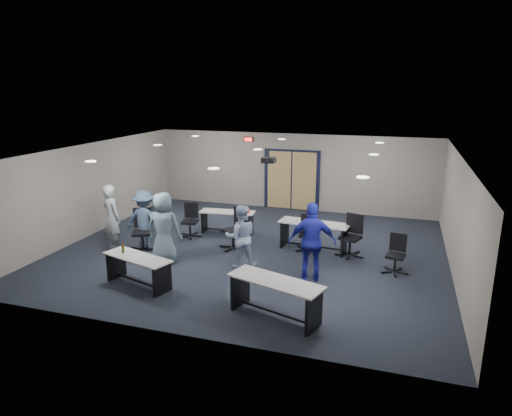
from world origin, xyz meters
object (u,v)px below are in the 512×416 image
(chair_back_d, at_px, (350,236))
(person_navy, at_px, (312,242))
(chair_back_a, at_px, (190,221))
(person_lightblue, at_px, (241,237))
(chair_back_c, at_px, (307,233))
(chair_loose_left, at_px, (142,231))
(chair_back_b, at_px, (233,229))
(person_back, at_px, (145,220))
(table_front_right, at_px, (275,292))
(chair_loose_right, at_px, (396,254))
(table_back_right, at_px, (314,231))
(person_gray, at_px, (112,218))
(person_plaid, at_px, (164,228))
(table_front_left, at_px, (138,265))
(table_back_left, at_px, (228,218))

(chair_back_d, height_order, person_navy, person_navy)
(chair_back_a, distance_m, person_lightblue, 2.81)
(chair_back_c, relative_size, chair_loose_left, 0.84)
(person_lightblue, bearing_deg, chair_back_a, -61.95)
(chair_back_b, distance_m, person_back, 2.40)
(table_front_right, distance_m, chair_loose_right, 3.62)
(chair_loose_right, bearing_deg, table_front_right, -115.49)
(chair_back_c, xyz_separation_m, person_lightblue, (-1.30, -1.65, 0.30))
(table_back_right, height_order, chair_loose_right, chair_loose_right)
(table_front_right, xyz_separation_m, person_gray, (-5.11, 2.20, 0.39))
(chair_back_d, relative_size, person_plaid, 0.61)
(table_front_left, bearing_deg, person_navy, 39.09)
(table_front_left, height_order, person_navy, person_navy)
(table_back_left, xyz_separation_m, chair_back_c, (2.60, -0.78, 0.03))
(person_gray, distance_m, person_plaid, 1.73)
(chair_back_c, relative_size, person_gray, 0.53)
(table_front_left, relative_size, person_plaid, 0.99)
(table_back_left, xyz_separation_m, table_back_right, (2.75, -0.67, 0.06))
(table_front_left, bearing_deg, chair_back_b, 84.63)
(table_back_left, bearing_deg, table_front_right, -65.51)
(chair_loose_right, bearing_deg, person_back, -166.69)
(person_gray, xyz_separation_m, person_navy, (5.43, -0.27, 0.00))
(person_gray, height_order, person_lightblue, person_gray)
(table_back_left, bearing_deg, person_lightblue, -68.53)
(chair_back_c, distance_m, person_lightblue, 2.12)
(chair_back_b, distance_m, person_plaid, 1.96)
(chair_back_b, xyz_separation_m, chair_loose_right, (4.24, -0.40, -0.09))
(chair_back_b, height_order, person_plaid, person_plaid)
(table_front_right, distance_m, person_navy, 2.00)
(chair_back_d, bearing_deg, chair_loose_left, -147.32)
(table_front_left, bearing_deg, person_lightblue, 59.77)
(chair_back_a, height_order, person_back, person_back)
(chair_back_d, bearing_deg, chair_back_a, -163.16)
(table_front_right, xyz_separation_m, chair_back_c, (-0.16, 3.80, -0.04))
(chair_back_a, xyz_separation_m, person_gray, (-1.45, -1.67, 0.42))
(chair_loose_right, xyz_separation_m, person_gray, (-7.24, -0.73, 0.45))
(person_navy, relative_size, person_back, 1.13)
(table_back_right, height_order, person_plaid, person_plaid)
(table_front_right, distance_m, table_back_right, 3.92)
(chair_back_c, xyz_separation_m, person_back, (-4.22, -1.19, 0.33))
(person_gray, height_order, person_navy, same)
(person_gray, xyz_separation_m, person_plaid, (1.70, -0.29, -0.02))
(chair_back_d, height_order, chair_loose_right, chair_back_d)
(table_front_left, distance_m, chair_back_a, 3.43)
(table_back_left, relative_size, person_gray, 0.92)
(table_back_left, bearing_deg, table_front_left, -103.81)
(table_back_left, distance_m, person_navy, 4.09)
(table_back_left, height_order, chair_loose_left, chair_loose_left)
(chair_back_c, height_order, chair_loose_right, chair_back_c)
(chair_back_d, relative_size, person_navy, 0.60)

